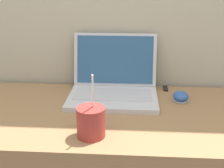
% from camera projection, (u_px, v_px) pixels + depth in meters
% --- Properties ---
extents(laptop, '(0.38, 0.32, 0.25)m').
position_uv_depth(laptop, '(114.00, 84.00, 1.36)').
color(laptop, silver).
rests_on(laptop, desk).
extents(drink_cup, '(0.09, 0.09, 0.22)m').
position_uv_depth(drink_cup, '(91.00, 122.00, 1.02)').
color(drink_cup, '#9E332D').
rests_on(drink_cup, desk).
extents(computer_mouse, '(0.07, 0.09, 0.04)m').
position_uv_depth(computer_mouse, '(181.00, 97.00, 1.32)').
color(computer_mouse, '#B2B2B7').
rests_on(computer_mouse, desk).
extents(usb_stick, '(0.02, 0.06, 0.01)m').
position_uv_depth(usb_stick, '(165.00, 88.00, 1.45)').
color(usb_stick, black).
rests_on(usb_stick, desk).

